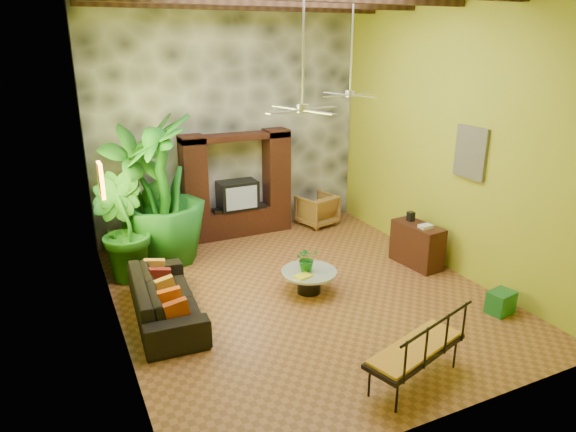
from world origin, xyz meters
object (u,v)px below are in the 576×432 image
entertainment_center (237,193)px  iron_bench (420,348)px  ceiling_fan_back (350,82)px  wicker_armchair (317,210)px  sofa (165,298)px  tall_plant_a (139,195)px  coffee_table (309,278)px  side_console (417,245)px  tall_plant_c (162,190)px  tall_plant_b (121,228)px  ceiling_fan_front (303,94)px  green_bin (501,302)px

entertainment_center → iron_bench: 6.05m
ceiling_fan_back → wicker_armchair: (0.30, 1.73, -3.04)m
wicker_armchair → ceiling_fan_back: bearing=66.0°
sofa → iron_bench: size_ratio=1.46×
ceiling_fan_back → tall_plant_a: ceiling_fan_back is taller
coffee_table → side_console: 2.42m
wicker_armchair → tall_plant_c: (-3.68, -0.56, 1.07)m
ceiling_fan_back → sofa: ceiling_fan_back is taller
iron_bench → tall_plant_b: bearing=103.2°
sofa → wicker_armchair: bearing=-52.7°
entertainment_center → sofa: bearing=-127.5°
tall_plant_b → side_console: (5.19, -1.81, -0.55)m
ceiling_fan_back → tall_plant_a: (-3.78, 1.37, -2.07)m
entertainment_center → coffee_table: size_ratio=2.51×
ceiling_fan_back → tall_plant_b: (-4.25, 0.68, -2.44)m
sofa → coffee_table: size_ratio=2.44×
tall_plant_c → coffee_table: tall_plant_c is taller
coffee_table → iron_bench: 2.85m
ceiling_fan_front → sofa: 3.75m
entertainment_center → sofa: (-2.30, -3.00, -0.62)m
tall_plant_b → green_bin: 6.55m
tall_plant_c → sofa: bearing=-103.2°
entertainment_center → wicker_armchair: entertainment_center is taller
coffee_table → side_console: side_console is taller
ceiling_fan_back → coffee_table: size_ratio=1.94×
ceiling_fan_back → tall_plant_b: bearing=170.8°
tall_plant_b → iron_bench: tall_plant_b is taller
ceiling_fan_front → side_console: 4.08m
ceiling_fan_back → sofa: size_ratio=0.80×
tall_plant_b → coffee_table: (2.77, -1.94, -0.71)m
tall_plant_b → tall_plant_a: bearing=55.9°
ceiling_fan_back → green_bin: (0.96, -3.20, -3.22)m
ceiling_fan_front → coffee_table: ceiling_fan_front is taller
wicker_armchair → iron_bench: 6.07m
sofa → tall_plant_b: bearing=15.0°
tall_plant_c → side_console: tall_plant_c is taller
ceiling_fan_front → ceiling_fan_back: 2.41m
tall_plant_a → tall_plant_c: (0.40, -0.21, 0.10)m
ceiling_fan_back → tall_plant_c: ceiling_fan_back is taller
ceiling_fan_front → tall_plant_b: size_ratio=0.96×
tall_plant_a → tall_plant_c: 0.47m
side_console → green_bin: side_console is taller
entertainment_center → tall_plant_c: (-1.78, -0.77, 0.47)m
wicker_armchair → side_console: side_console is taller
wicker_armchair → tall_plant_b: 4.70m
sofa → tall_plant_b: tall_plant_b is taller
sofa → coffee_table: (2.42, -0.20, -0.09)m
coffee_table → iron_bench: (0.06, -2.83, 0.28)m
wicker_armchair → tall_plant_c: 3.87m
tall_plant_c → side_console: size_ratio=2.79×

